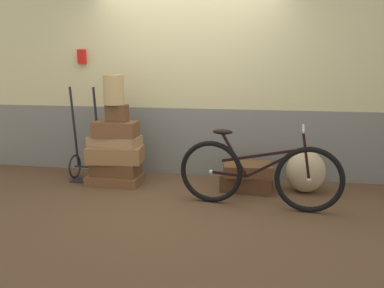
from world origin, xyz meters
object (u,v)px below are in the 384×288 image
suitcase_1 (116,168)px  suitcase_3 (115,141)px  suitcase_5 (117,113)px  bicycle (258,174)px  suitcase_6 (247,182)px  suitcase_0 (115,179)px  suitcase_4 (115,129)px  burlap_sack (306,171)px  suitcase_2 (116,154)px  luggage_trolley (87,160)px  wicker_basket (114,90)px  suitcase_7 (247,169)px

suitcase_1 → suitcase_3: 0.36m
suitcase_5 → bicycle: (1.80, -0.54, -0.56)m
suitcase_6 → suitcase_5: bearing=-173.4°
suitcase_0 → suitcase_4: 0.67m
suitcase_0 → burlap_sack: bearing=3.1°
bicycle → suitcase_1: bearing=164.5°
suitcase_4 → suitcase_6: (1.70, 0.04, -0.62)m
suitcase_6 → suitcase_4: bearing=-172.8°
suitcase_5 → suitcase_6: 1.87m
suitcase_4 → suitcase_6: 1.81m
suitcase_0 → suitcase_4: suitcase_4 is taller
suitcase_2 → burlap_sack: 2.42m
bicycle → luggage_trolley: bearing=164.8°
suitcase_3 → suitcase_6: suitcase_3 is taller
luggage_trolley → wicker_basket: bearing=-10.5°
suitcase_1 → luggage_trolley: size_ratio=0.48×
suitcase_7 → luggage_trolley: bearing=170.9°
suitcase_0 → burlap_sack: 2.43m
suitcase_6 → suitcase_7: bearing=-85.0°
suitcase_2 → suitcase_0: bearing=-158.1°
suitcase_7 → suitcase_1: bearing=173.9°
suitcase_6 → suitcase_1: bearing=-172.4°
suitcase_0 → suitcase_3: bearing=98.9°
suitcase_2 → suitcase_3: (-0.02, 0.05, 0.17)m
suitcase_1 → bicycle: bearing=-13.2°
suitcase_0 → suitcase_6: suitcase_6 is taller
luggage_trolley → burlap_sack: size_ratio=2.40×
wicker_basket → suitcase_5: bearing=6.1°
suitcase_1 → bicycle: (1.83, -0.51, 0.17)m
suitcase_1 → suitcase_3: bearing=115.1°
suitcase_2 → luggage_trolley: size_ratio=0.56×
suitcase_2 → suitcase_3: 0.18m
wicker_basket → luggage_trolley: size_ratio=0.30×
suitcase_5 → suitcase_2: bearing=-143.9°
suitcase_5 → suitcase_7: bearing=-0.5°
suitcase_1 → bicycle: size_ratio=0.34×
wicker_basket → bicycle: wicker_basket is taller
suitcase_7 → wicker_basket: 1.95m
suitcase_0 → suitcase_7: bearing=1.0°
suitcase_1 → suitcase_5: 0.73m
suitcase_4 → suitcase_6: size_ratio=0.90×
burlap_sack → bicycle: bicycle is taller
suitcase_0 → bicycle: size_ratio=0.40×
suitcase_2 → bicycle: 1.90m
suitcase_1 → luggage_trolley: bearing=168.7°
suitcase_5 → bicycle: size_ratio=0.15×
suitcase_4 → burlap_sack: suitcase_4 is taller
suitcase_6 → bicycle: bearing=-71.3°
suitcase_6 → wicker_basket: bearing=-173.3°
bicycle → suitcase_0: bearing=164.7°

